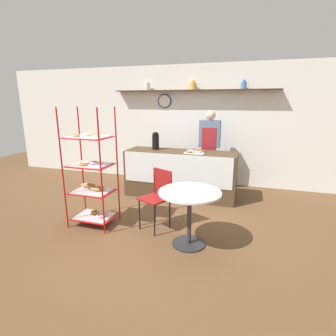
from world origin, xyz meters
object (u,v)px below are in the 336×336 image
(pastry_rack, at_px, (92,178))
(person_worker, at_px, (209,147))
(cafe_table, at_px, (190,204))
(coffee_carafe, at_px, (156,141))
(cafe_chair, at_px, (158,193))
(donut_tray_counter, at_px, (195,152))

(pastry_rack, height_order, person_worker, pastry_rack)
(cafe_table, bearing_deg, coffee_carafe, 121.77)
(pastry_rack, bearing_deg, cafe_chair, 11.07)
(coffee_carafe, bearing_deg, donut_tray_counter, -9.20)
(pastry_rack, height_order, cafe_table, pastry_rack)
(pastry_rack, bearing_deg, cafe_table, -5.90)
(cafe_table, distance_m, coffee_carafe, 2.24)
(pastry_rack, distance_m, person_worker, 2.62)
(cafe_table, bearing_deg, pastry_rack, 174.10)
(pastry_rack, relative_size, donut_tray_counter, 4.87)
(person_worker, relative_size, donut_tray_counter, 4.62)
(cafe_chair, bearing_deg, cafe_table, -7.23)
(coffee_carafe, bearing_deg, pastry_rack, -103.88)
(person_worker, height_order, coffee_carafe, person_worker)
(coffee_carafe, distance_m, donut_tray_counter, 0.87)
(cafe_table, xyz_separation_m, cafe_chair, (-0.56, 0.36, -0.02))
(pastry_rack, xyz_separation_m, cafe_table, (1.57, -0.16, -0.18))
(pastry_rack, xyz_separation_m, donut_tray_counter, (1.26, 1.56, 0.19))
(pastry_rack, xyz_separation_m, cafe_chair, (1.01, 0.20, -0.20))
(cafe_table, height_order, coffee_carafe, coffee_carafe)
(pastry_rack, bearing_deg, person_worker, 56.38)
(pastry_rack, relative_size, coffee_carafe, 5.08)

